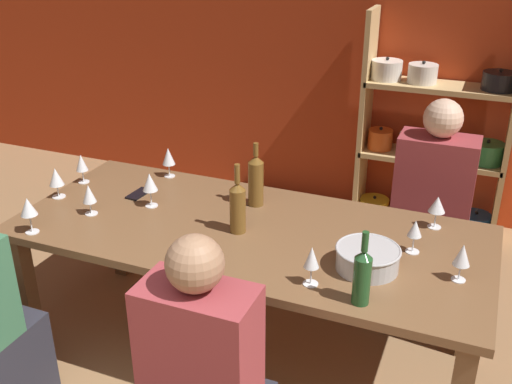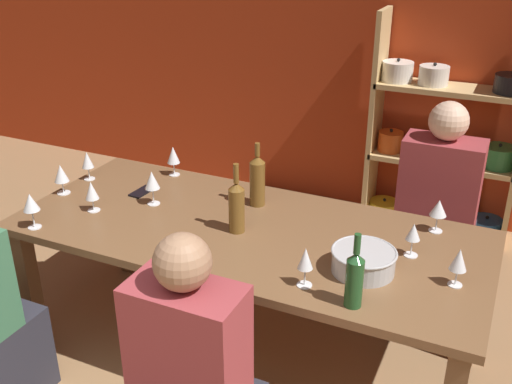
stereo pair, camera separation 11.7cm
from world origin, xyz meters
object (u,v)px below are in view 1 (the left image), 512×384
at_px(wine_glass_empty_a, 462,256).
at_px(wine_glass_empty_c, 168,157).
at_px(wine_bottle_amber, 362,276).
at_px(wine_glass_white_b, 28,208).
at_px(dining_table, 248,244).
at_px(wine_bottle_green, 256,180).
at_px(cell_phone, 139,194).
at_px(person_far_a, 427,233).
at_px(wine_glass_empty_b, 81,163).
at_px(wine_bottle_dark, 238,206).
at_px(shelf_unit, 432,147).
at_px(wine_glass_white_a, 150,183).
at_px(wine_glass_white_d, 312,259).
at_px(wine_glass_red_b, 89,195).
at_px(mixing_bowl, 368,258).
at_px(wine_glass_red_c, 437,205).
at_px(wine_glass_white_c, 415,230).
at_px(wine_glass_red_a, 56,178).

relative_size(wine_glass_empty_a, wine_glass_empty_c, 0.97).
relative_size(wine_bottle_amber, wine_glass_white_b, 1.74).
xyz_separation_m(dining_table, wine_bottle_green, (-0.07, 0.26, 0.22)).
relative_size(cell_phone, person_far_a, 0.13).
bearing_deg(wine_bottle_green, wine_bottle_amber, -42.76).
relative_size(wine_glass_empty_b, cell_phone, 1.07).
distance_m(wine_bottle_dark, wine_glass_empty_a, 1.01).
bearing_deg(wine_bottle_green, wine_glass_empty_b, -174.11).
distance_m(shelf_unit, person_far_a, 1.01).
xyz_separation_m(dining_table, wine_glass_white_a, (-0.56, 0.04, 0.21)).
height_order(wine_glass_white_d, person_far_a, person_far_a).
height_order(wine_bottle_amber, wine_glass_empty_b, wine_bottle_amber).
distance_m(wine_glass_red_b, person_far_a, 1.87).
relative_size(mixing_bowl, wine_glass_empty_c, 1.59).
bearing_deg(wine_glass_white_b, wine_glass_red_c, 23.75).
xyz_separation_m(wine_glass_white_c, cell_phone, (-1.45, 0.05, -0.11)).
bearing_deg(wine_glass_red_a, cell_phone, 26.08).
height_order(shelf_unit, wine_glass_empty_b, shelf_unit).
bearing_deg(wine_glass_empty_b, wine_glass_white_b, -76.55).
xyz_separation_m(wine_glass_red_a, wine_glass_empty_a, (2.04, -0.03, 0.01)).
bearing_deg(wine_glass_empty_c, wine_glass_red_b, -102.53).
bearing_deg(shelf_unit, dining_table, -109.30).
bearing_deg(wine_glass_empty_c, wine_glass_red_a, -131.24).
distance_m(wine_bottle_dark, wine_glass_white_a, 0.53).
relative_size(wine_bottle_amber, wine_glass_white_c, 1.98).
relative_size(dining_table, wine_glass_empty_a, 13.52).
bearing_deg(shelf_unit, wine_bottle_dark, -109.82).
xyz_separation_m(wine_glass_red_c, wine_glass_white_d, (-0.40, -0.69, 0.00)).
distance_m(wine_glass_white_c, wine_glass_empty_a, 0.26).
bearing_deg(wine_glass_white_d, shelf_unit, 84.23).
relative_size(shelf_unit, wine_glass_red_c, 9.45).
xyz_separation_m(mixing_bowl, wine_glass_white_b, (-1.53, -0.28, 0.07)).
xyz_separation_m(wine_glass_empty_b, person_far_a, (1.82, 0.67, -0.40)).
xyz_separation_m(wine_glass_empty_c, cell_phone, (-0.03, -0.28, -0.11)).
xyz_separation_m(wine_glass_empty_b, cell_phone, (0.37, -0.02, -0.11)).
height_order(wine_bottle_amber, wine_glass_white_d, wine_bottle_amber).
bearing_deg(person_far_a, wine_glass_white_d, 73.70).
relative_size(wine_glass_red_a, wine_glass_white_c, 1.05).
relative_size(mixing_bowl, wine_glass_white_c, 1.76).
bearing_deg(cell_phone, wine_glass_red_a, -153.92).
xyz_separation_m(mixing_bowl, wine_glass_empty_a, (0.37, 0.05, 0.06)).
relative_size(wine_bottle_green, wine_glass_red_a, 2.05).
relative_size(wine_bottle_dark, wine_glass_white_a, 1.88).
distance_m(shelf_unit, mixing_bowl, 1.96).
distance_m(wine_glass_empty_b, cell_phone, 0.39).
xyz_separation_m(wine_glass_red_b, wine_glass_empty_c, (0.13, 0.56, 0.01)).
bearing_deg(dining_table, wine_glass_red_b, -168.94).
bearing_deg(wine_glass_red_c, wine_glass_white_a, -167.21).
bearing_deg(wine_bottle_amber, cell_phone, 158.63).
distance_m(wine_glass_red_a, cell_phone, 0.43).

